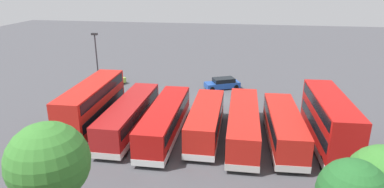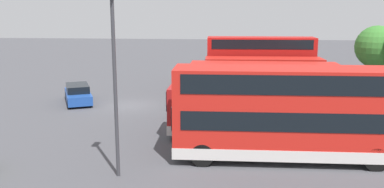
# 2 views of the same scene
# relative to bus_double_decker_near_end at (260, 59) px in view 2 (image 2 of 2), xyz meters

# --- Properties ---
(ground_plane) EXTENTS (140.00, 140.00, 0.00)m
(ground_plane) POSITION_rel_bus_double_decker_near_end_xyz_m (10.66, -10.53, -2.45)
(ground_plane) COLOR #47474C
(bus_double_decker_near_end) EXTENTS (2.93, 10.51, 4.55)m
(bus_double_decker_near_end) POSITION_rel_bus_double_decker_near_end_xyz_m (0.00, 0.00, 0.00)
(bus_double_decker_near_end) COLOR #B71411
(bus_double_decker_near_end) RESTS_ON ground
(bus_single_deck_second) EXTENTS (3.04, 10.58, 2.95)m
(bus_single_deck_second) POSITION_rel_bus_double_decker_near_end_xyz_m (3.63, 0.04, -0.83)
(bus_single_deck_second) COLOR red
(bus_single_deck_second) RESTS_ON ground
(bus_single_deck_third) EXTENTS (2.69, 11.97, 2.95)m
(bus_single_deck_third) POSITION_rel_bus_double_decker_near_end_xyz_m (7.14, -0.22, -0.82)
(bus_single_deck_third) COLOR red
(bus_single_deck_third) RESTS_ON ground
(bus_single_deck_fourth) EXTENTS (2.62, 10.10, 2.95)m
(bus_single_deck_fourth) POSITION_rel_bus_double_decker_near_end_xyz_m (10.52, -0.29, -0.83)
(bus_single_deck_fourth) COLOR red
(bus_single_deck_fourth) RESTS_ON ground
(bus_single_deck_fifth) EXTENTS (2.66, 12.05, 2.95)m
(bus_single_deck_fifth) POSITION_rel_bus_double_decker_near_end_xyz_m (14.22, 0.15, -0.82)
(bus_single_deck_fifth) COLOR #B71411
(bus_single_deck_fifth) RESTS_ON ground
(bus_single_deck_sixth) EXTENTS (2.64, 12.05, 2.95)m
(bus_single_deck_sixth) POSITION_rel_bus_double_decker_near_end_xyz_m (17.79, -0.38, -0.82)
(bus_single_deck_sixth) COLOR #A51919
(bus_single_deck_sixth) RESTS_ON ground
(bus_double_decker_seventh) EXTENTS (2.83, 10.85, 4.55)m
(bus_double_decker_seventh) POSITION_rel_bus_double_decker_near_end_xyz_m (21.32, -0.23, 0.00)
(bus_double_decker_seventh) COLOR red
(bus_double_decker_seventh) RESTS_ON ground
(car_hatchback_silver) EXTENTS (4.87, 3.53, 1.43)m
(car_hatchback_silver) POSITION_rel_bus_double_decker_near_end_xyz_m (10.00, -14.81, -1.75)
(car_hatchback_silver) COLOR #1E479E
(car_hatchback_silver) RESTS_ON ground
(lamp_post_tall) EXTENTS (0.70, 0.30, 8.09)m
(lamp_post_tall) POSITION_rel_bus_double_decker_near_end_xyz_m (24.02, -7.78, 2.28)
(lamp_post_tall) COLOR #38383D
(lamp_post_tall) RESTS_ON ground
(tree_midleft) EXTENTS (4.05, 4.05, 5.72)m
(tree_midleft) POSITION_rel_bus_double_decker_near_end_xyz_m (-0.23, 10.99, 1.24)
(tree_midleft) COLOR #4C3823
(tree_midleft) RESTS_ON ground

